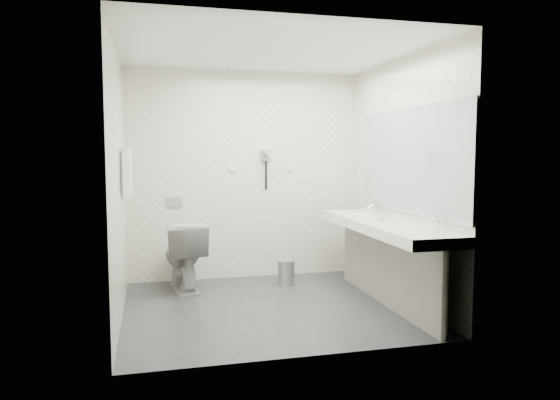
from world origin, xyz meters
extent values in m
plane|color=#2C2D32|center=(0.00, 0.00, 0.00)|extent=(2.80, 2.80, 0.00)
plane|color=white|center=(0.00, 0.00, 2.50)|extent=(2.80, 2.80, 0.00)
plane|color=silver|center=(0.00, 1.30, 1.25)|extent=(2.80, 0.00, 2.80)
plane|color=silver|center=(0.00, -1.30, 1.25)|extent=(2.80, 0.00, 2.80)
plane|color=silver|center=(-1.40, 0.00, 1.25)|extent=(0.00, 2.60, 2.60)
plane|color=silver|center=(1.40, 0.00, 1.25)|extent=(0.00, 2.60, 2.60)
cube|color=white|center=(1.12, -0.20, 0.80)|extent=(0.55, 2.20, 0.10)
cube|color=gray|center=(1.15, -0.20, 0.38)|extent=(0.03, 2.15, 0.75)
cylinder|color=silver|center=(1.18, -1.24, 0.38)|extent=(0.06, 0.06, 0.75)
cylinder|color=silver|center=(1.18, 0.84, 0.38)|extent=(0.06, 0.06, 0.75)
cube|color=#B2BCC6|center=(1.39, -0.20, 1.45)|extent=(0.02, 2.20, 1.05)
ellipsoid|color=white|center=(1.12, -0.85, 0.83)|extent=(0.40, 0.31, 0.05)
ellipsoid|color=white|center=(1.12, 0.45, 0.83)|extent=(0.40, 0.31, 0.05)
cylinder|color=silver|center=(1.32, -0.85, 0.92)|extent=(0.04, 0.04, 0.15)
cylinder|color=silver|center=(1.32, 0.45, 0.92)|extent=(0.04, 0.04, 0.15)
imported|color=white|center=(1.10, -0.18, 0.90)|extent=(0.06, 0.06, 0.10)
cylinder|color=silver|center=(1.28, 0.01, 0.90)|extent=(0.06, 0.06, 0.10)
imported|color=white|center=(-0.78, 0.87, 0.39)|extent=(0.53, 0.81, 0.77)
cube|color=#B2B5BA|center=(-0.85, 1.29, 0.95)|extent=(0.18, 0.02, 0.12)
cylinder|color=#B2B5BA|center=(0.38, 0.79, 0.14)|extent=(0.21, 0.21, 0.28)
cylinder|color=#B2B5BA|center=(0.38, 0.79, 0.28)|extent=(0.20, 0.20, 0.02)
cylinder|color=silver|center=(-1.35, 0.55, 1.55)|extent=(0.02, 0.62, 0.02)
cube|color=white|center=(-1.34, 0.41, 1.33)|extent=(0.07, 0.24, 0.48)
cube|color=white|center=(-1.34, 0.69, 1.33)|extent=(0.07, 0.24, 0.48)
cube|color=#96989C|center=(0.25, 1.27, 1.50)|extent=(0.10, 0.04, 0.14)
cylinder|color=#96989C|center=(0.25, 1.20, 1.53)|extent=(0.08, 0.14, 0.08)
cylinder|color=black|center=(0.25, 1.26, 1.25)|extent=(0.02, 0.02, 0.35)
cube|color=white|center=(-0.15, 1.29, 1.35)|extent=(0.09, 0.02, 0.09)
cube|color=white|center=(0.55, 1.29, 1.35)|extent=(0.09, 0.02, 0.09)
camera|label=1|loc=(-1.11, -4.90, 1.52)|focal=33.24mm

